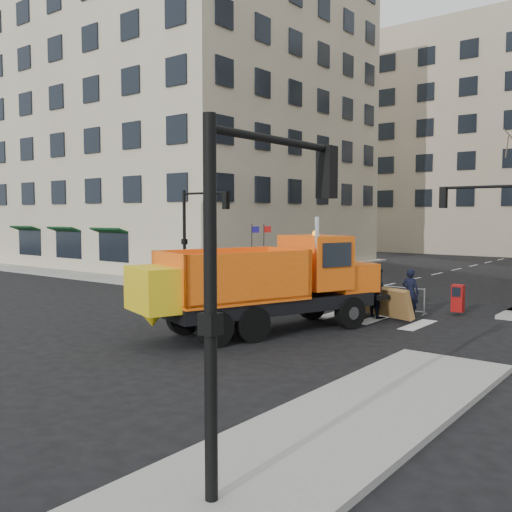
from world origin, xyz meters
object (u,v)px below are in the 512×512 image
Objects in this scene: cop_b at (377,293)px; worker at (225,268)px; cop_a at (410,293)px; newspaper_box at (458,298)px; plow_truck at (263,281)px; cop_c at (361,291)px.

cop_b is 0.97× the size of worker.
cop_a is 2.07m from newspaper_box.
newspaper_box is at bearing -129.06° from cop_a.
plow_truck is 8.67m from newspaper_box.
plow_truck is at bearing 68.38° from cop_a.
newspaper_box is (2.38, 2.47, -0.29)m from cop_b.
newspaper_box is (3.59, 1.45, -0.14)m from cop_c.
cop_a reaches higher than cop_c.
cop_c is 0.83× the size of worker.
cop_b is (-1.00, -0.95, 0.02)m from cop_a.
plow_truck is 6.16m from cop_c.
cop_b is 1.17× the size of cop_c.
cop_c is (-1.21, 1.01, -0.15)m from cop_b.
plow_truck is 6.29× the size of cop_c.
cop_c is (-2.21, 0.06, -0.12)m from cop_a.
cop_a is at bearing 123.85° from cop_c.
cop_c is at bearing -11.28° from cop_b.
cop_c is at bearing -16.94° from worker.
worker reaches higher than cop_b.
cop_a is 0.98× the size of cop_b.
cop_b is at bearing 85.47° from cop_c.
cop_c is 1.53× the size of newspaper_box.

